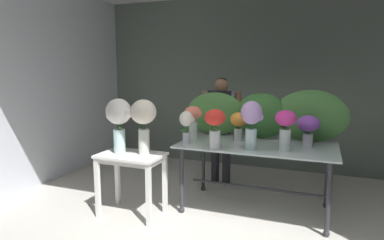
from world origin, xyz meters
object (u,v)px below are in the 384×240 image
object	(u,v)px
vase_white_roses_tall	(119,118)
side_table_white	(131,163)
vase_sunset_anemones	(239,123)
display_table_glass	(257,154)
vase_cream_lisianthus_tall	(143,118)
vase_coral_dahlias	(193,118)
florist	(221,119)
vase_magenta_peonies	(285,126)
vase_lilac_snapdragons	(252,120)
vase_scarlet_roses	(215,125)
vase_violet_freesia	(308,127)
vase_ivory_ranunculus	(187,124)

from	to	relation	value
vase_white_roses_tall	side_table_white	bearing A→B (deg)	0.09
vase_sunset_anemones	display_table_glass	bearing A→B (deg)	-14.56
vase_cream_lisianthus_tall	vase_coral_dahlias	bearing A→B (deg)	58.90
florist	side_table_white	bearing A→B (deg)	-115.42
display_table_glass	vase_white_roses_tall	xyz separation A→B (m)	(-1.49, -0.66, 0.45)
display_table_glass	vase_coral_dahlias	world-z (taller)	vase_coral_dahlias
vase_magenta_peonies	vase_lilac_snapdragons	distance (m)	0.37
vase_white_roses_tall	vase_cream_lisianthus_tall	world-z (taller)	vase_white_roses_tall
side_table_white	florist	distance (m)	1.61
vase_sunset_anemones	vase_scarlet_roses	xyz separation A→B (m)	(-0.16, -0.46, 0.05)
display_table_glass	vase_scarlet_roses	world-z (taller)	vase_scarlet_roses
florist	vase_coral_dahlias	distance (m)	0.78
vase_white_roses_tall	vase_sunset_anemones	bearing A→B (deg)	30.07
vase_coral_dahlias	vase_cream_lisianthus_tall	distance (m)	0.73
side_table_white	vase_violet_freesia	bearing A→B (deg)	20.99
vase_sunset_anemones	vase_ivory_ranunculus	size ratio (longest dim) A/B	0.92
vase_scarlet_roses	vase_coral_dahlias	bearing A→B (deg)	135.42
vase_magenta_peonies	side_table_white	bearing A→B (deg)	-164.74
side_table_white	vase_white_roses_tall	size ratio (longest dim) A/B	1.17
vase_lilac_snapdragons	vase_white_roses_tall	xyz separation A→B (m)	(-1.48, -0.35, -0.01)
vase_violet_freesia	vase_coral_dahlias	bearing A→B (deg)	-177.40
vase_magenta_peonies	vase_coral_dahlias	bearing A→B (deg)	169.67
display_table_glass	vase_scarlet_roses	bearing A→B (deg)	-135.27
vase_ivory_ranunculus	vase_cream_lisianthus_tall	size ratio (longest dim) A/B	0.62
display_table_glass	side_table_white	bearing A→B (deg)	-153.85
side_table_white	vase_cream_lisianthus_tall	distance (m)	0.56
side_table_white	vase_coral_dahlias	xyz separation A→B (m)	(0.52, 0.67, 0.47)
display_table_glass	vase_lilac_snapdragons	bearing A→B (deg)	-92.17
vase_sunset_anemones	vase_violet_freesia	bearing A→B (deg)	0.63
vase_cream_lisianthus_tall	side_table_white	bearing A→B (deg)	-162.01
display_table_glass	vase_white_roses_tall	world-z (taller)	vase_white_roses_tall
vase_white_roses_tall	vase_cream_lisianthus_tall	distance (m)	0.30
display_table_glass	vase_coral_dahlias	distance (m)	0.91
florist	vase_magenta_peonies	xyz separation A→B (m)	(1.01, -0.96, 0.12)
display_table_glass	vase_violet_freesia	size ratio (longest dim) A/B	5.00
florist	vase_lilac_snapdragons	distance (m)	1.27
florist	vase_sunset_anemones	xyz separation A→B (m)	(0.43, -0.70, 0.07)
vase_coral_dahlias	display_table_glass	bearing A→B (deg)	-0.65
vase_scarlet_roses	vase_white_roses_tall	xyz separation A→B (m)	(-1.09, -0.26, 0.05)
vase_scarlet_roses	vase_white_roses_tall	bearing A→B (deg)	-166.59
vase_cream_lisianthus_tall	vase_ivory_ranunculus	bearing A→B (deg)	38.48
vase_scarlet_roses	vase_cream_lisianthus_tall	bearing A→B (deg)	-165.07
vase_sunset_anemones	vase_white_roses_tall	xyz separation A→B (m)	(-1.25, -0.72, 0.10)
florist	vase_ivory_ranunculus	xyz separation A→B (m)	(-0.12, -1.05, 0.09)
vase_lilac_snapdragons	vase_white_roses_tall	distance (m)	1.52
vase_magenta_peonies	vase_violet_freesia	distance (m)	0.36
side_table_white	vase_coral_dahlias	world-z (taller)	vase_coral_dahlias
vase_magenta_peonies	vase_white_roses_tall	size ratio (longest dim) A/B	0.70
florist	vase_sunset_anemones	world-z (taller)	florist
vase_coral_dahlias	vase_white_roses_tall	bearing A→B (deg)	-135.13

